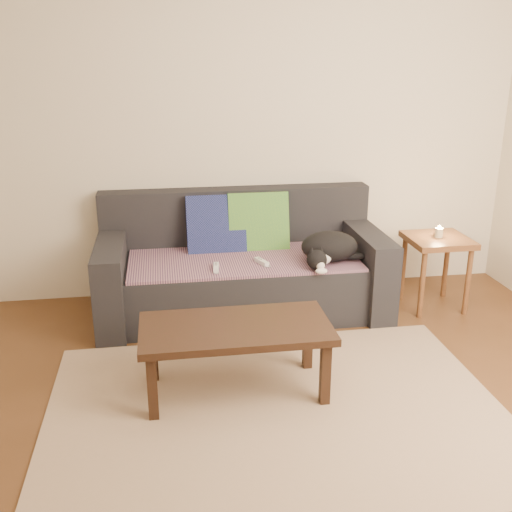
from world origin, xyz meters
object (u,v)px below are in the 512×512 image
Objects in this scene: cat at (329,248)px; wii_remote_b at (262,262)px; coffee_table at (236,334)px; wii_remote_a at (216,267)px; sofa at (242,271)px; side_table at (437,250)px.

cat is 3.41× the size of wii_remote_b.
wii_remote_a is at bearing 91.65° from coffee_table.
sofa is 0.30m from wii_remote_b.
cat is at bearing 49.40° from coffee_table.
sofa is 14.00× the size of wii_remote_b.
sofa reaches higher than side_table.
cat is at bearing -114.34° from wii_remote_b.
side_table reaches higher than wii_remote_a.
coffee_table is (0.03, -0.88, -0.08)m from wii_remote_a.
coffee_table is at bearing 140.89° from wii_remote_b.
sofa is 1.19m from coffee_table.
wii_remote_a is at bearing 80.12° from wii_remote_b.
wii_remote_a is at bearing 165.38° from cat.
sofa is at bearing 80.68° from coffee_table.
sofa reaches higher than wii_remote_a.
wii_remote_b is at bearing -177.94° from side_table.
side_table is (1.46, -0.18, 0.15)m from sofa.
wii_remote_a is 0.14× the size of coffee_table.
coffee_table is (-0.79, -0.92, -0.17)m from cat.
wii_remote_a reaches higher than coffee_table.
sofa is at bearing 139.07° from cat.
cat is 0.49m from wii_remote_b.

